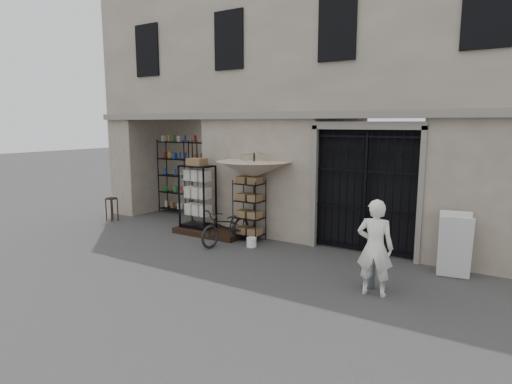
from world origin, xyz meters
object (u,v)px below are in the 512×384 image
Objects in this scene: display_cabinet at (197,200)px; easel_sign at (455,245)px; white_bucket at (251,242)px; wire_rack at (249,211)px; shopkeeper at (373,294)px; bicycle at (227,243)px; wooden_stool at (112,209)px; steel_bollard at (371,264)px; market_umbrella at (254,165)px.

display_cabinet is 6.61m from easel_sign.
white_bucket is 4.61m from easel_sign.
wire_rack is at bearing 168.89° from easel_sign.
bicycle is at bearing -24.87° from shopkeeper.
display_cabinet is 2.58× the size of wooden_stool.
white_bucket is (2.04, -0.39, -0.82)m from display_cabinet.
display_cabinet is 2.06× the size of steel_bollard.
wooden_stool reaches higher than white_bucket.
white_bucket is 0.34× the size of wooden_stool.
wire_rack is 0.92m from white_bucket.
bicycle is at bearing -107.90° from wire_rack.
market_umbrella reaches higher than easel_sign.
market_umbrella reaches higher than display_cabinet.
easel_sign is at bearing 11.47° from bicycle.
white_bucket is 0.14× the size of shopkeeper.
wooden_stool is at bearing 172.13° from easel_sign.
wooden_stool is at bearing -164.02° from wire_rack.
shopkeeper is (3.76, -1.93, -1.99)m from market_umbrella.
market_umbrella is at bearing 7.58° from display_cabinet.
wooden_stool is at bearing 172.14° from steel_bollard.
white_bucket is 0.14× the size of bicycle.
steel_bollard is (8.63, -1.19, 0.07)m from wooden_stool.
white_bucket is at bearing -41.17° from wire_rack.
wooden_stool is 0.42× the size of shopkeeper.
wooden_stool is at bearing -172.88° from display_cabinet.
easel_sign is (4.57, 0.35, 0.54)m from white_bucket.
market_umbrella is at bearing 63.12° from bicycle.
wire_rack is 4.94m from wooden_stool.
wire_rack is (1.66, 0.11, -0.15)m from display_cabinet.
market_umbrella is at bearing 42.45° from wire_rack.
wooden_stool is 9.87m from easel_sign.
steel_bollard is at bearing -139.56° from easel_sign.
white_bucket is (0.28, -0.57, -1.87)m from market_umbrella.
display_cabinet is 1.19× the size of wire_rack.
white_bucket is at bearing 161.77° from steel_bollard.
steel_bollard is 0.53× the size of shopkeeper.
bicycle reaches higher than shopkeeper.
display_cabinet is 0.69× the size of market_umbrella.
market_umbrella is at bearing 116.34° from white_bucket.
wire_rack is at bearing -33.59° from shopkeeper.
display_cabinet is 1.67m from wire_rack.
market_umbrella is 4.67m from shopkeeper.
easel_sign is at bearing 4.43° from white_bucket.
wooden_stool is at bearing 178.99° from white_bucket.
market_umbrella is 2.17× the size of easel_sign.
white_bucket is 3.53m from steel_bollard.
bicycle is at bearing 165.84° from steel_bollard.
display_cabinet reaches higher than bicycle.
easel_sign reaches higher than wooden_stool.
easel_sign reaches higher than bicycle.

